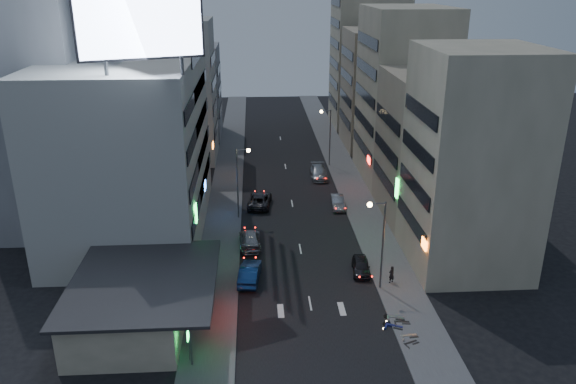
{
  "coord_description": "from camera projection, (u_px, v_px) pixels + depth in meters",
  "views": [
    {
      "loc": [
        -4.3,
        -35.99,
        25.39
      ],
      "look_at": [
        -1.06,
        16.81,
        5.02
      ],
      "focal_mm": 35.0,
      "sensor_mm": 36.0,
      "label": 1
    }
  ],
  "objects": [
    {
      "name": "street_lamp_right_far",
      "position": [
        327.0,
        129.0,
        78.56
      ],
      "size": [
        1.6,
        0.44,
        8.02
      ],
      "color": "#595B60",
      "rests_on": "sidewalk_right"
    },
    {
      "name": "shophouse_near",
      "position": [
        472.0,
        161.0,
        49.94
      ],
      "size": [
        10.0,
        11.0,
        20.0
      ],
      "primitive_type": "cube",
      "color": "#BCAD93",
      "rests_on": "ground"
    },
    {
      "name": "sidewalk_left",
      "position": [
        226.0,
        192.0,
        70.36
      ],
      "size": [
        4.0,
        120.0,
        0.12
      ],
      "primitive_type": "cube",
      "color": "#4C4C4F",
      "rests_on": "ground"
    },
    {
      "name": "road_car_blue",
      "position": [
        250.0,
        273.0,
        49.83
      ],
      "size": [
        2.24,
        4.95,
        1.58
      ],
      "primitive_type": "imported",
      "rotation": [
        0.0,
        0.0,
        3.02
      ],
      "color": "navy",
      "rests_on": "ground"
    },
    {
      "name": "parked_car_right_far",
      "position": [
        319.0,
        172.0,
        75.44
      ],
      "size": [
        2.21,
        5.29,
        1.53
      ],
      "primitive_type": "imported",
      "rotation": [
        0.0,
        0.0,
        -0.01
      ],
      "color": "#989CA0",
      "rests_on": "ground"
    },
    {
      "name": "food_court",
      "position": [
        134.0,
        301.0,
        43.25
      ],
      "size": [
        11.0,
        13.0,
        3.88
      ],
      "color": "#BCAD93",
      "rests_on": "ground"
    },
    {
      "name": "scooter_black_a",
      "position": [
        416.0,
        334.0,
        41.58
      ],
      "size": [
        1.15,
        1.78,
        1.03
      ],
      "primitive_type": null,
      "rotation": [
        0.0,
        0.0,
        1.95
      ],
      "color": "black",
      "rests_on": "sidewalk_right"
    },
    {
      "name": "person",
      "position": [
        391.0,
        274.0,
        49.29
      ],
      "size": [
        0.69,
        0.61,
        1.59
      ],
      "primitive_type": "imported",
      "rotation": [
        0.0,
        0.0,
        3.64
      ],
      "color": "black",
      "rests_on": "sidewalk_right"
    },
    {
      "name": "scooter_blue",
      "position": [
        404.0,
        320.0,
        43.09
      ],
      "size": [
        1.44,
        2.1,
        1.22
      ],
      "primitive_type": null,
      "rotation": [
        0.0,
        0.0,
        1.14
      ],
      "color": "navy",
      "rests_on": "sidewalk_right"
    },
    {
      "name": "parked_car_right_mid",
      "position": [
        338.0,
        202.0,
        65.76
      ],
      "size": [
        1.61,
        4.16,
        1.35
      ],
      "primitive_type": "imported",
      "rotation": [
        0.0,
        0.0,
        -0.04
      ],
      "color": "#A6A8AE",
      "rests_on": "ground"
    },
    {
      "name": "shophouse_far",
      "position": [
        403.0,
        96.0,
        72.4
      ],
      "size": [
        10.0,
        14.0,
        22.0
      ],
      "primitive_type": "cube",
      "color": "#BCAD93",
      "rests_on": "ground"
    },
    {
      "name": "parked_car_left",
      "position": [
        260.0,
        200.0,
        66.18
      ],
      "size": [
        3.16,
        5.71,
        1.51
      ],
      "primitive_type": "imported",
      "rotation": [
        0.0,
        0.0,
        3.02
      ],
      "color": "#28272D",
      "rests_on": "ground"
    },
    {
      "name": "white_building",
      "position": [
        131.0,
        148.0,
        57.32
      ],
      "size": [
        14.0,
        24.0,
        18.0
      ],
      "primitive_type": "cube",
      "color": "#A2A19D",
      "rests_on": "ground"
    },
    {
      "name": "sidewalk_right",
      "position": [
        353.0,
        190.0,
        71.27
      ],
      "size": [
        4.0,
        120.0,
        0.12
      ],
      "primitive_type": "cube",
      "color": "#4C4C4F",
      "rests_on": "ground"
    },
    {
      "name": "grey_tower",
      "position": [
        38.0,
        65.0,
        56.72
      ],
      "size": [
        10.0,
        14.0,
        34.0
      ],
      "primitive_type": "cube",
      "color": "gray",
      "rests_on": "ground"
    },
    {
      "name": "scooter_black_b",
      "position": [
        410.0,
        315.0,
        43.81
      ],
      "size": [
        0.78,
        1.83,
        1.09
      ],
      "primitive_type": null,
      "rotation": [
        0.0,
        0.0,
        1.46
      ],
      "color": "black",
      "rests_on": "sidewalk_right"
    },
    {
      "name": "far_right_a",
      "position": [
        381.0,
        89.0,
        87.12
      ],
      "size": [
        11.0,
        12.0,
        18.0
      ],
      "primitive_type": "cube",
      "color": "gray",
      "rests_on": "ground"
    },
    {
      "name": "ground",
      "position": [
        315.0,
        332.0,
        42.89
      ],
      "size": [
        180.0,
        180.0,
        0.0
      ],
      "primitive_type": "plane",
      "color": "black",
      "rests_on": "ground"
    },
    {
      "name": "shophouse_mid",
      "position": [
        436.0,
        146.0,
        61.4
      ],
      "size": [
        11.0,
        12.0,
        16.0
      ],
      "primitive_type": "cube",
      "color": "gray",
      "rests_on": "ground"
    },
    {
      "name": "scooter_silver_b",
      "position": [
        405.0,
        310.0,
        44.31
      ],
      "size": [
        1.07,
        2.09,
        1.22
      ],
      "primitive_type": null,
      "rotation": [
        0.0,
        0.0,
        1.36
      ],
      "color": "gray",
      "rests_on": "sidewalk_right"
    },
    {
      "name": "scooter_silver_a",
      "position": [
        416.0,
        327.0,
        42.26
      ],
      "size": [
        0.85,
        1.96,
        1.16
      ],
      "primitive_type": null,
      "rotation": [
        0.0,
        0.0,
        1.69
      ],
      "color": "#A6A8AE",
      "rests_on": "sidewalk_right"
    },
    {
      "name": "parked_car_right_near",
      "position": [
        361.0,
        266.0,
        51.23
      ],
      "size": [
        1.91,
        3.97,
        1.31
      ],
      "primitive_type": "imported",
      "rotation": [
        0.0,
        0.0,
        -0.1
      ],
      "color": "black",
      "rests_on": "ground"
    },
    {
      "name": "far_right_b",
      "position": [
        368.0,
        58.0,
        99.11
      ],
      "size": [
        12.0,
        12.0,
        24.0
      ],
      "primitive_type": "cube",
      "color": "#BCAD93",
      "rests_on": "ground"
    },
    {
      "name": "street_lamp_left",
      "position": [
        241.0,
        173.0,
        61.12
      ],
      "size": [
        1.6,
        0.44,
        8.02
      ],
      "color": "#595B60",
      "rests_on": "sidewalk_left"
    },
    {
      "name": "far_left_a",
      "position": [
        175.0,
        91.0,
        80.33
      ],
      "size": [
        11.0,
        10.0,
        20.0
      ],
      "primitive_type": "cube",
      "color": "#A2A19D",
      "rests_on": "ground"
    },
    {
      "name": "street_lamp_right_near",
      "position": [
        379.0,
        233.0,
        46.89
      ],
      "size": [
        1.6,
        0.44,
        8.02
      ],
      "color": "#595B60",
      "rests_on": "sidewalk_right"
    },
    {
      "name": "road_car_silver",
      "position": [
        250.0,
        239.0,
        56.24
      ],
      "size": [
        2.32,
        5.21,
        1.48
      ],
      "primitive_type": "imported",
      "rotation": [
        0.0,
        0.0,
        3.19
      ],
      "color": "gray",
      "rests_on": "ground"
    },
    {
      "name": "billboard",
      "position": [
        141.0,
        28.0,
        43.66
      ],
      "size": [
        9.52,
        3.75,
        6.2
      ],
      "rotation": [
        0.0,
        0.0,
        0.35
      ],
      "color": "#595B60",
      "rests_on": "white_building"
    },
    {
      "name": "far_left_b",
      "position": [
        183.0,
        91.0,
        93.31
      ],
      "size": [
        12.0,
        10.0,
        15.0
      ],
      "primitive_type": "cube",
      "color": "gray",
      "rests_on": "ground"
    }
  ]
}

